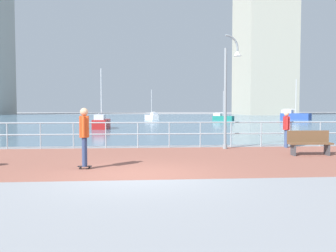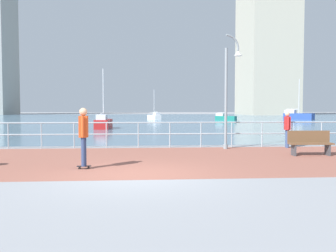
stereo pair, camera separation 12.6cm
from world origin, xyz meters
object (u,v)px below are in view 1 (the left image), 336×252
(sailboat_white, at_px, (295,116))
(lamppost, at_px, (229,86))
(skateboarder, at_px, (84,132))
(sailboat_blue, at_px, (223,118))
(park_bench, at_px, (309,143))
(sailboat_gray, at_px, (101,123))
(sailboat_navy, at_px, (152,117))
(bystander, at_px, (286,126))

(sailboat_white, bearing_deg, lamppost, -117.87)
(skateboarder, height_order, sailboat_blue, sailboat_blue)
(park_bench, relative_size, sailboat_white, 0.26)
(sailboat_gray, relative_size, sailboat_blue, 1.22)
(lamppost, xyz_separation_m, sailboat_blue, (8.15, 35.31, -2.32))
(lamppost, height_order, sailboat_gray, sailboat_gray)
(sailboat_gray, xyz_separation_m, sailboat_blue, (15.31, 19.47, -0.09))
(sailboat_blue, bearing_deg, sailboat_white, 15.90)
(skateboarder, bearing_deg, sailboat_white, 59.19)
(lamppost, height_order, sailboat_navy, lamppost)
(lamppost, xyz_separation_m, sailboat_gray, (-7.15, 15.84, -2.23))
(skateboarder, relative_size, sailboat_navy, 0.38)
(lamppost, distance_m, sailboat_navy, 39.95)
(skateboarder, relative_size, park_bench, 1.10)
(skateboarder, relative_size, sailboat_gray, 0.34)
(lamppost, height_order, bystander, lamppost)
(lamppost, distance_m, sailboat_white, 43.99)
(sailboat_white, bearing_deg, bystander, -114.82)
(lamppost, height_order, sailboat_white, sailboat_white)
(park_bench, height_order, sailboat_gray, sailboat_gray)
(sailboat_navy, relative_size, sailboat_gray, 0.90)
(bystander, distance_m, sailboat_gray, 18.46)
(bystander, height_order, park_bench, bystander)
(sailboat_blue, bearing_deg, lamppost, -103.00)
(sailboat_white, xyz_separation_m, sailboat_gray, (-27.69, -23.00, -0.11))
(skateboarder, distance_m, sailboat_navy, 44.75)
(bystander, relative_size, sailboat_navy, 0.35)
(bystander, distance_m, sailboat_white, 42.55)
(skateboarder, height_order, bystander, skateboarder)
(skateboarder, distance_m, sailboat_white, 50.77)
(park_bench, bearing_deg, sailboat_gray, 117.84)
(lamppost, xyz_separation_m, park_bench, (2.47, -2.38, -2.25))
(sailboat_navy, bearing_deg, sailboat_gray, -102.30)
(sailboat_white, bearing_deg, skateboarder, -120.81)
(bystander, xyz_separation_m, sailboat_blue, (5.48, 35.09, -0.54))
(sailboat_white, bearing_deg, sailboat_blue, -164.10)
(sailboat_white, height_order, sailboat_gray, sailboat_white)
(sailboat_gray, bearing_deg, bystander, -57.82)
(sailboat_white, bearing_deg, park_bench, -113.67)
(park_bench, height_order, sailboat_blue, sailboat_blue)
(park_bench, bearing_deg, sailboat_blue, 81.42)
(lamppost, height_order, park_bench, lamppost)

